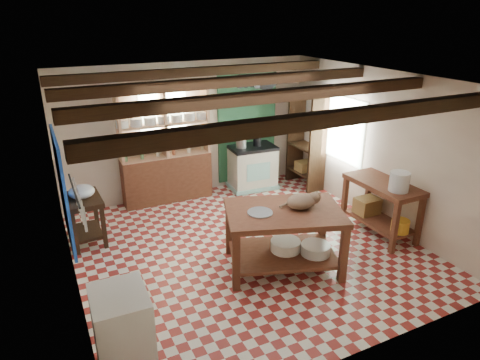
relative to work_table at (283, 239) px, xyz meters
name	(u,v)px	position (x,y,z in m)	size (l,w,h in m)	color
floor	(247,248)	(-0.23, 0.69, -0.46)	(5.00, 5.00, 0.02)	maroon
ceiling	(248,80)	(-0.23, 0.69, 2.15)	(5.00, 5.00, 0.02)	#454449
wall_back	(189,130)	(-0.23, 3.19, 0.85)	(5.00, 0.04, 2.60)	beige
wall_front	(364,251)	(-0.23, -1.81, 0.85)	(5.00, 0.04, 2.60)	beige
wall_left	(65,201)	(-2.73, 0.69, 0.85)	(0.04, 5.00, 2.60)	beige
wall_right	(379,148)	(2.27, 0.69, 0.85)	(0.04, 5.00, 2.60)	beige
ceiling_beams	(248,88)	(-0.23, 0.69, 2.03)	(5.00, 3.80, 0.15)	#372213
blue_wall_patch	(63,190)	(-2.70, 1.59, 0.65)	(0.04, 1.40, 1.60)	#1847B4
green_wall_patch	(247,126)	(1.02, 3.16, 0.80)	(1.30, 0.04, 2.30)	#215432
window_back	(163,112)	(-0.73, 3.17, 1.25)	(0.90, 0.02, 0.80)	beige
window_right	(341,128)	(2.25, 1.69, 0.95)	(0.02, 1.30, 1.20)	beige
utensil_rail	(76,201)	(-2.67, -0.51, 1.33)	(0.06, 0.90, 0.28)	black
pot_rack	(257,83)	(1.02, 2.74, 1.73)	(0.86, 0.12, 0.36)	black
shelving_unit	(165,146)	(-0.78, 3.00, 0.65)	(1.70, 0.34, 2.20)	tan
tall_rack	(306,139)	(2.05, 2.49, 0.55)	(0.40, 0.86, 2.00)	#372213
work_table	(283,239)	(0.00, 0.00, 0.00)	(1.59, 1.06, 0.90)	brown
stove	(252,167)	(0.99, 2.84, 0.00)	(0.92, 0.62, 0.90)	beige
prep_table	(86,220)	(-2.43, 1.99, -0.06)	(0.52, 0.76, 0.77)	#372213
white_cabinet	(123,334)	(-2.45, -0.97, 0.02)	(0.53, 0.63, 0.95)	silver
right_counter	(380,208)	(1.95, 0.16, 0.00)	(0.64, 1.27, 0.91)	brown
cat	(302,201)	(0.25, -0.03, 0.55)	(0.44, 0.33, 0.20)	#8A6950
steel_tray	(260,213)	(-0.35, 0.07, 0.46)	(0.35, 0.35, 0.02)	#A6A8AE
basin_large	(286,245)	(0.06, 0.03, -0.14)	(0.43, 0.43, 0.15)	silver
basin_small	(315,249)	(0.39, -0.24, -0.14)	(0.42, 0.42, 0.15)	silver
kettle_left	(241,142)	(0.74, 2.85, 0.57)	(0.21, 0.21, 0.24)	#A6A8AE
kettle_right	(257,141)	(1.09, 2.83, 0.55)	(0.16, 0.16, 0.20)	black
enamel_bowl	(81,192)	(-2.43, 1.99, 0.42)	(0.40, 0.40, 0.20)	silver
white_bucket	(399,182)	(1.90, -0.19, 0.61)	(0.30, 0.30, 0.30)	silver
wicker_basket	(367,206)	(1.95, 0.46, -0.07)	(0.39, 0.31, 0.27)	olive
yellow_tub	(400,226)	(1.96, -0.29, -0.11)	(0.28, 0.28, 0.20)	gold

